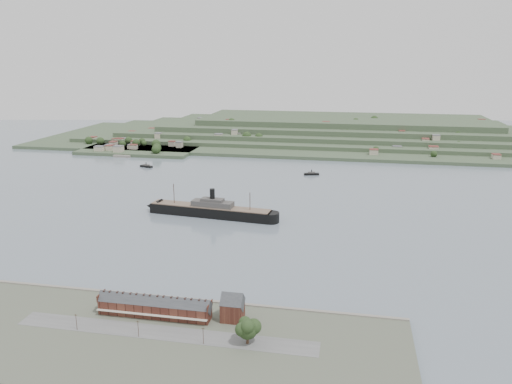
% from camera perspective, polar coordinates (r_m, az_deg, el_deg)
% --- Properties ---
extents(ground, '(1400.00, 1400.00, 0.00)m').
position_cam_1_polar(ground, '(398.40, -0.97, -2.71)').
color(ground, slate).
rests_on(ground, ground).
extents(near_shore, '(220.00, 80.00, 2.60)m').
position_cam_1_polar(near_shore, '(234.26, -10.88, -16.35)').
color(near_shore, '#4C5142').
rests_on(near_shore, ground).
extents(terrace_row, '(55.60, 9.80, 11.07)m').
position_cam_1_polar(terrace_row, '(249.84, -11.52, -12.72)').
color(terrace_row, '#411E17').
rests_on(terrace_row, ground).
extents(gabled_building, '(10.40, 10.18, 14.09)m').
position_cam_1_polar(gabled_building, '(241.84, -2.70, -13.04)').
color(gabled_building, '#411E17').
rests_on(gabled_building, ground).
extents(far_peninsula, '(760.00, 309.00, 30.00)m').
position_cam_1_polar(far_peninsula, '(773.51, 7.16, 6.87)').
color(far_peninsula, '#32462F').
rests_on(far_peninsula, ground).
extents(steamship, '(113.18, 24.61, 27.16)m').
position_cam_1_polar(steamship, '(397.82, -5.62, -2.05)').
color(steamship, black).
rests_on(steamship, ground).
extents(tugboat, '(16.29, 9.03, 7.10)m').
position_cam_1_polar(tugboat, '(411.54, -3.77, -1.90)').
color(tugboat, black).
rests_on(tugboat, ground).
extents(ferry_west, '(16.23, 8.67, 5.86)m').
position_cam_1_polar(ferry_west, '(585.69, -12.44, 2.91)').
color(ferry_west, black).
rests_on(ferry_west, ground).
extents(ferry_east, '(16.46, 8.45, 5.95)m').
position_cam_1_polar(ferry_east, '(537.45, 6.36, 2.09)').
color(ferry_east, black).
rests_on(ferry_east, ground).
extents(fig_tree, '(11.10, 9.62, 12.39)m').
position_cam_1_polar(fig_tree, '(222.50, -0.92, -15.32)').
color(fig_tree, '#3B281B').
rests_on(fig_tree, ground).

